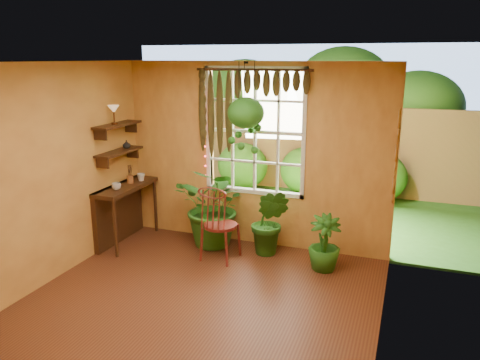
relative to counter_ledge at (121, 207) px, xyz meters
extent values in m
plane|color=brown|center=(1.91, -1.60, -0.55)|extent=(4.50, 4.50, 0.00)
plane|color=silver|center=(1.91, -1.60, 2.15)|extent=(4.50, 4.50, 0.00)
plane|color=#E7AD4F|center=(1.91, 0.65, 0.80)|extent=(4.00, 0.00, 4.00)
plane|color=#E7AD4F|center=(-0.09, -1.60, 0.80)|extent=(0.00, 4.50, 4.50)
plane|color=#E7AD4F|center=(3.91, -1.60, 0.80)|extent=(0.00, 4.50, 4.50)
cube|color=white|center=(1.91, 0.68, 1.15)|extent=(1.52, 0.10, 1.86)
cube|color=white|center=(1.91, 0.71, 1.15)|extent=(1.38, 0.01, 1.78)
cylinder|color=#3C1E10|center=(1.91, 0.57, 2.03)|extent=(1.70, 0.04, 0.04)
cube|color=#3C1E10|center=(0.11, 0.00, 0.32)|extent=(0.40, 1.20, 0.06)
cube|color=#3C1E10|center=(-0.05, 0.00, -0.10)|extent=(0.08, 1.18, 0.90)
cylinder|color=#3C1E10|center=(0.27, -0.55, -0.12)|extent=(0.05, 0.05, 0.86)
cylinder|color=#3C1E10|center=(0.27, 0.55, -0.12)|extent=(0.05, 0.05, 0.86)
cube|color=#3C1E10|center=(0.03, 0.00, 0.85)|extent=(0.25, 0.90, 0.04)
cube|color=#3C1E10|center=(0.03, 0.00, 1.25)|extent=(0.25, 0.90, 0.04)
cube|color=#2A5E1B|center=(1.91, 5.65, -0.57)|extent=(14.00, 10.00, 0.04)
cube|color=#9C6D4A|center=(1.91, 3.85, 0.35)|extent=(12.00, 0.10, 1.80)
plane|color=#87A7E2|center=(1.91, 7.45, 1.00)|extent=(12.00, 0.00, 12.00)
cylinder|color=maroon|center=(1.67, -0.08, -0.06)|extent=(0.51, 0.51, 0.04)
torus|color=maroon|center=(1.65, -0.28, 0.46)|extent=(0.44, 0.08, 0.44)
imported|color=#235015|center=(1.42, 0.33, 0.06)|extent=(1.24, 1.12, 1.23)
imported|color=#235015|center=(2.27, 0.29, -0.06)|extent=(0.58, 0.48, 0.98)
imported|color=#235015|center=(3.09, 0.06, -0.18)|extent=(0.54, 0.54, 0.75)
ellipsoid|color=black|center=(1.89, 0.34, 1.38)|extent=(0.30, 0.30, 0.18)
ellipsoid|color=#235015|center=(1.89, 0.34, 1.46)|extent=(0.51, 0.51, 0.43)
imported|color=silver|center=(0.13, -0.26, 0.40)|extent=(0.16, 0.16, 0.10)
imported|color=beige|center=(0.19, 0.30, 0.41)|extent=(0.16, 0.16, 0.11)
cylinder|color=#96572B|center=(0.11, 0.13, 0.41)|extent=(0.10, 0.10, 0.12)
imported|color=#B2AD99|center=(0.04, 0.19, 0.93)|extent=(0.13, 0.13, 0.12)
cylinder|color=#542E18|center=(0.05, -0.09, 1.28)|extent=(0.09, 0.09, 0.03)
cylinder|color=#542E18|center=(0.05, -0.09, 1.37)|extent=(0.02, 0.02, 0.16)
cone|color=slate|center=(0.05, -0.09, 1.48)|extent=(0.16, 0.16, 0.11)
camera|label=1|loc=(4.04, -5.71, 2.19)|focal=35.00mm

